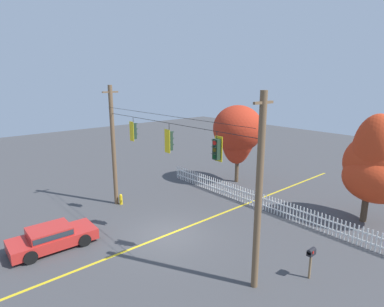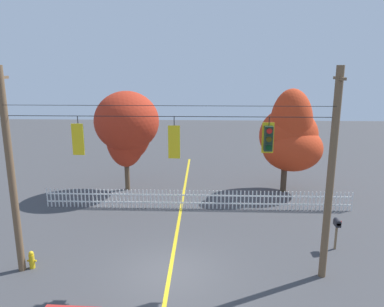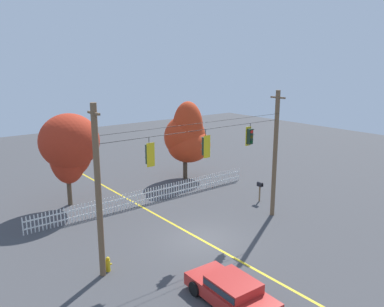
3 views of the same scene
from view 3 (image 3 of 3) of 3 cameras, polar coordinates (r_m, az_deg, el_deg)
The scene contains 12 objects.
ground at distance 22.51m, azimuth 1.39°, elevation -12.52°, with size 80.00×80.00×0.00m, color #424244.
lane_centerline_stripe at distance 22.51m, azimuth 1.39°, elevation -12.51°, with size 0.16×36.00×0.01m, color gold.
signal_support_span at distance 21.04m, azimuth 1.46°, elevation -2.33°, with size 12.30×1.10×8.11m.
traffic_signal_northbound_secondary at distance 18.84m, azimuth -6.26°, elevation -0.11°, with size 0.43×0.38×1.43m.
traffic_signal_northbound_primary at distance 20.88m, azimuth 2.00°, elevation 1.08°, with size 0.43×0.38×1.53m.
traffic_signal_eastbound_side at distance 23.17m, azimuth 8.46°, elevation 2.49°, with size 0.43×0.38×1.35m.
white_picket_fence at distance 27.93m, azimuth -6.03°, elevation -6.10°, with size 17.45×0.06×1.11m.
autumn_maple_near_fence at distance 27.61m, azimuth -17.46°, elevation 1.15°, with size 4.03×3.96×6.45m.
autumn_maple_mid at distance 32.99m, azimuth -0.72°, elevation 2.38°, with size 3.97×3.61×6.61m.
parked_car at distance 17.10m, azimuth 5.79°, elevation -19.32°, with size 2.10×4.24×1.15m.
fire_hydrant at distance 19.76m, azimuth -12.20°, elevation -15.55°, with size 0.38×0.22×0.75m.
roadside_mailbox at distance 28.29m, azimuth 9.92°, elevation -4.67°, with size 0.25×0.44×1.44m.
Camera 3 is at (-12.91, -15.62, 9.81)m, focal length 36.43 mm.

